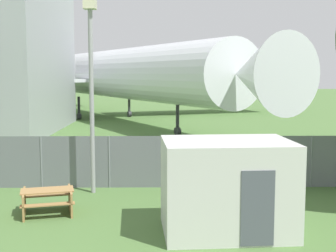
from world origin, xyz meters
The scene contains 5 objects.
perimeter_fence centered at (0.00, 10.52, 0.98)m, with size 56.07×0.07×1.96m.
airplane centered at (-2.85, 36.68, 4.20)m, with size 36.04×43.67×12.76m.
portable_cabin centered at (3.74, 5.54, 1.26)m, with size 3.58×2.71×2.51m.
picnic_bench_near_cabin centered at (-1.53, 7.23, 0.47)m, with size 1.87×1.74×0.76m.
light_mast centered at (-0.51, 9.79, 4.27)m, with size 0.44×0.44×6.87m.
Camera 1 is at (1.99, -6.81, 4.31)m, focal length 50.00 mm.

